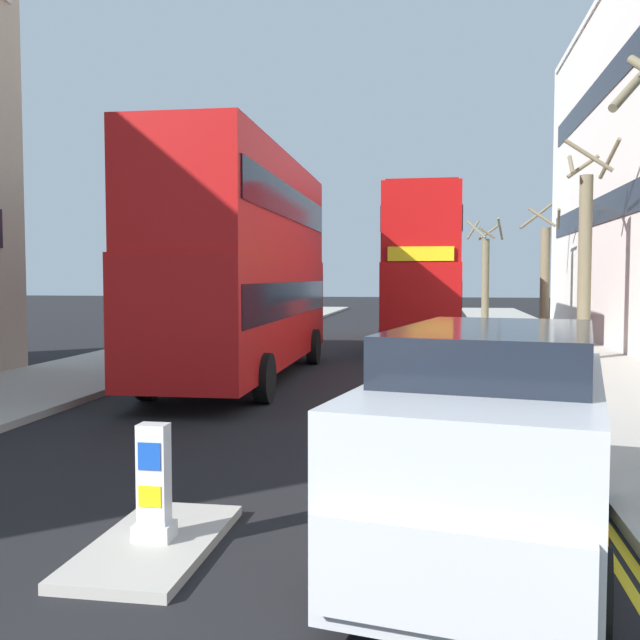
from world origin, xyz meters
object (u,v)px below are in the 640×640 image
keep_left_bollard (154,487)px  double_decker_bus_oncoming (425,265)px  double_decker_bus_away (244,259)px  taxi_minivan (492,441)px

keep_left_bollard → double_decker_bus_oncoming: (2.14, 21.11, 2.42)m
double_decker_bus_away → keep_left_bollard: bearing=-79.0°
double_decker_bus_oncoming → taxi_minivan: bearing=-87.2°
keep_left_bollard → double_decker_bus_away: (-2.18, 11.22, 2.42)m
double_decker_bus_away → taxi_minivan: bearing=-63.8°
keep_left_bollard → double_decker_bus_away: double_decker_bus_away is taller
double_decker_bus_away → double_decker_bus_oncoming: 10.79m
keep_left_bollard → double_decker_bus_oncoming: 21.36m
keep_left_bollard → taxi_minivan: size_ratio=0.22×
double_decker_bus_away → double_decker_bus_oncoming: bearing=66.4°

